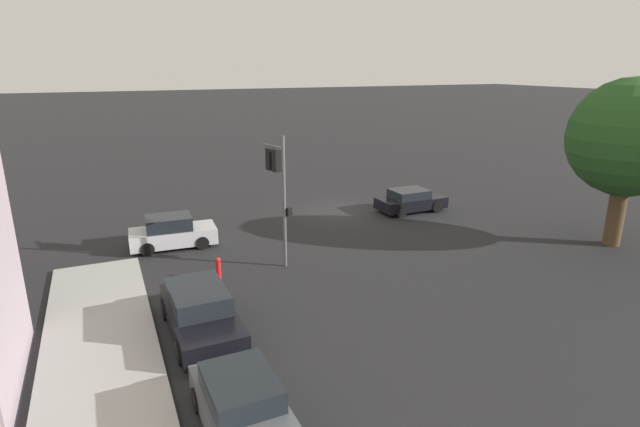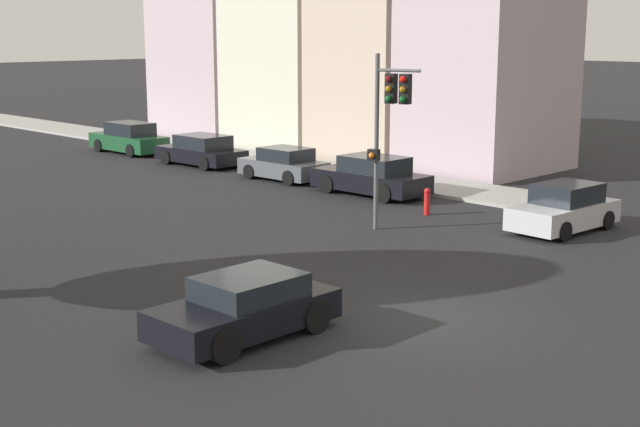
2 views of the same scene
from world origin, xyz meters
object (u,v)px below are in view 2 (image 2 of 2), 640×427
crossing_car_0 (564,209)px  crossing_car_1 (245,308)px  parked_car_0 (371,176)px  fire_hydrant (427,201)px  parked_car_2 (201,151)px  traffic_signal (389,110)px  parked_car_1 (284,165)px  parked_car_3 (129,139)px

crossing_car_0 → crossing_car_1: crossing_car_0 is taller
parked_car_0 → fire_hydrant: (-1.43, -3.81, -0.22)m
crossing_car_1 → parked_car_0: parked_car_0 is taller
crossing_car_1 → parked_car_2: bearing=-126.2°
traffic_signal → fire_hydrant: size_ratio=5.95×
parked_car_0 → parked_car_2: size_ratio=1.02×
parked_car_1 → parked_car_3: (0.05, 11.64, 0.09)m
parked_car_2 → fire_hydrant: (-1.46, -14.34, -0.18)m
traffic_signal → crossing_car_0: bearing=121.2°
parked_car_3 → parked_car_1: bearing=179.3°
traffic_signal → parked_car_3: traffic_signal is taller
parked_car_0 → fire_hydrant: size_ratio=5.05×
parked_car_1 → crossing_car_1: bearing=133.7°
crossing_car_1 → fire_hydrant: size_ratio=4.30×
crossing_car_0 → fire_hydrant: bearing=-73.2°
crossing_car_1 → fire_hydrant: 13.29m
parked_car_2 → parked_car_1: bearing=177.9°
crossing_car_1 → parked_car_2: (13.77, 19.35, 0.04)m
traffic_signal → parked_car_1: traffic_signal is taller
traffic_signal → crossing_car_1: (-9.49, -4.35, -3.13)m
traffic_signal → parked_car_3: (4.26, 20.96, -3.03)m
traffic_signal → parked_car_0: (4.25, 4.46, -3.05)m
parked_car_0 → fire_hydrant: 4.07m
parked_car_1 → parked_car_2: (0.06, 5.68, 0.03)m
parked_car_1 → fire_hydrant: size_ratio=4.20×
crossing_car_0 → crossing_car_1: bearing=5.2°
traffic_signal → parked_car_3: size_ratio=1.16×
parked_car_2 → parked_car_3: (-0.01, 5.97, 0.06)m
crossing_car_0 → crossing_car_1: size_ratio=1.00×
traffic_signal → parked_car_1: (4.22, 9.32, -3.12)m
crossing_car_0 → parked_car_2: (0.36, 18.88, -0.02)m
parked_car_0 → parked_car_1: size_ratio=1.20×
crossing_car_0 → parked_car_3: size_ratio=0.84×
parked_car_0 → parked_car_3: parked_car_3 is taller
crossing_car_1 → fire_hydrant: bearing=-158.6°
crossing_car_0 → parked_car_1: (0.30, 13.20, -0.04)m
crossing_car_0 → parked_car_2: crossing_car_0 is taller
crossing_car_1 → fire_hydrant: (12.31, 5.01, -0.14)m
crossing_car_1 → parked_car_1: parked_car_1 is taller
crossing_car_1 → parked_car_3: parked_car_3 is taller
parked_car_0 → parked_car_2: bearing=-1.0°
traffic_signal → parked_car_0: bearing=-147.7°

